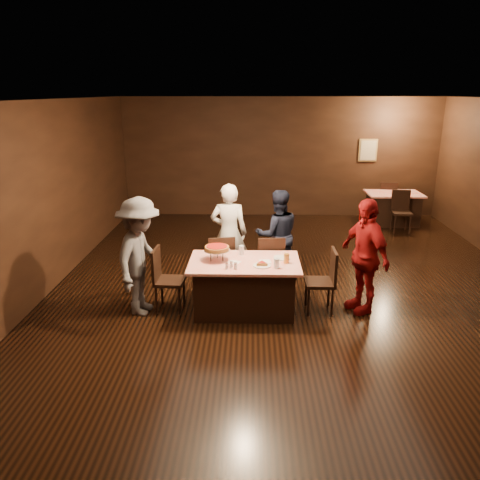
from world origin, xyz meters
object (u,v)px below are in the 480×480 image
(chair_far_left, at_px, (220,262))
(diner_red_shirt, at_px, (364,256))
(main_table, at_px, (244,286))
(chair_back_near, at_px, (402,212))
(pizza_stand, at_px, (217,248))
(back_table, at_px, (393,208))
(diner_white_jacket, at_px, (229,233))
(chair_end_left, at_px, (170,280))
(plate_empty, at_px, (282,258))
(glass_amber, at_px, (286,258))
(chair_end_right, at_px, (320,281))
(diner_navy_hoodie, at_px, (277,235))
(glass_back, at_px, (241,250))
(chair_far_right, at_px, (270,263))
(chair_back_far, at_px, (386,199))
(diner_grey_knit, at_px, (140,257))
(glass_front_right, at_px, (277,263))

(chair_far_left, relative_size, diner_red_shirt, 0.56)
(main_table, bearing_deg, chair_back_near, 49.60)
(pizza_stand, bearing_deg, back_table, 50.68)
(diner_white_jacket, bearing_deg, chair_end_left, 57.33)
(diner_white_jacket, xyz_separation_m, plate_empty, (0.83, -1.02, -0.07))
(glass_amber, bearing_deg, chair_end_left, 178.32)
(chair_end_right, distance_m, glass_amber, 0.62)
(chair_far_left, relative_size, pizza_stand, 2.50)
(main_table, xyz_separation_m, back_table, (3.55, 4.87, 0.00))
(chair_back_near, bearing_deg, main_table, -127.92)
(main_table, xyz_separation_m, diner_navy_hoodie, (0.54, 1.29, 0.40))
(glass_back, bearing_deg, main_table, -80.54)
(chair_far_left, bearing_deg, chair_far_right, 168.88)
(chair_back_far, distance_m, diner_navy_hoodie, 5.16)
(back_table, bearing_deg, chair_far_right, -127.39)
(chair_back_near, relative_size, diner_grey_knit, 0.55)
(plate_empty, bearing_deg, chair_end_right, -15.26)
(chair_back_near, bearing_deg, chair_back_far, 92.48)
(pizza_stand, height_order, glass_amber, pizza_stand)
(diner_grey_knit, bearing_deg, pizza_stand, -71.57)
(chair_far_right, relative_size, diner_navy_hoodie, 0.61)
(pizza_stand, xyz_separation_m, plate_empty, (0.95, 0.10, -0.17))
(chair_far_right, xyz_separation_m, glass_front_right, (0.05, -1.00, 0.37))
(glass_amber, bearing_deg, chair_far_right, 104.04)
(diner_white_jacket, xyz_separation_m, pizza_stand, (-0.12, -1.12, 0.11))
(glass_front_right, xyz_separation_m, glass_amber, (0.15, 0.20, 0.00))
(back_table, height_order, glass_amber, glass_amber)
(main_table, distance_m, plate_empty, 0.69)
(chair_end_right, relative_size, diner_red_shirt, 0.56)
(main_table, xyz_separation_m, chair_far_left, (-0.40, 0.75, 0.09))
(chair_end_right, bearing_deg, main_table, -89.75)
(chair_far_left, distance_m, glass_front_right, 1.36)
(chair_end_right, distance_m, diner_red_shirt, 0.74)
(chair_far_left, bearing_deg, diner_navy_hoodie, -161.18)
(chair_end_right, xyz_separation_m, chair_back_far, (2.45, 5.47, 0.00))
(chair_back_near, height_order, glass_amber, chair_back_near)
(diner_grey_knit, bearing_deg, chair_back_near, -38.57)
(chair_end_left, height_order, glass_amber, chair_end_left)
(plate_empty, bearing_deg, chair_far_left, 147.72)
(back_table, xyz_separation_m, chair_back_near, (0.00, -0.70, 0.09))
(chair_far_left, height_order, chair_back_far, same)
(back_table, xyz_separation_m, diner_red_shirt, (-1.82, -4.80, 0.46))
(chair_back_far, distance_m, glass_amber, 6.27)
(chair_back_far, relative_size, glass_front_right, 6.79)
(chair_end_right, bearing_deg, chair_end_left, -89.75)
(chair_back_near, height_order, diner_navy_hoodie, diner_navy_hoodie)
(glass_back, bearing_deg, chair_far_left, 127.87)
(main_table, relative_size, chair_end_right, 1.68)
(chair_end_right, bearing_deg, glass_back, -104.37)
(diner_grey_knit, relative_size, plate_empty, 6.90)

